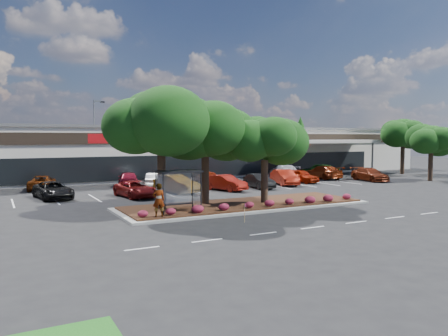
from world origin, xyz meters
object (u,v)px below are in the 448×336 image
survey_stake (245,210)px  car_0 (53,190)px  light_pole (96,145)px  car_1 (135,189)px

survey_stake → car_0: (-8.58, 15.59, -0.01)m
light_pole → survey_stake: size_ratio=8.37×
light_pole → car_0: (-6.14, -13.39, -3.34)m
light_pole → survey_stake: light_pole is taller
light_pole → survey_stake: bearing=-85.2°
survey_stake → car_0: 17.80m
light_pole → car_1: light_pole is taller
light_pole → survey_stake: (2.44, -28.98, -3.33)m
survey_stake → car_1: 13.67m
survey_stake → car_1: size_ratio=0.23×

